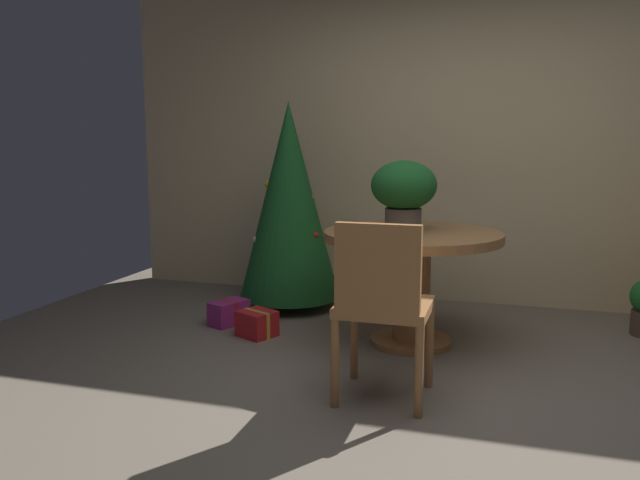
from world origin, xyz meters
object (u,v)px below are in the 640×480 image
at_px(gift_box_purple, 229,313).
at_px(round_dining_table, 412,262).
at_px(wooden_chair_near, 382,300).
at_px(holiday_tree, 289,201).
at_px(gift_box_red, 257,324).
at_px(flower_vase, 404,189).

bearing_deg(gift_box_purple, round_dining_table, -1.93).
distance_m(wooden_chair_near, holiday_tree, 2.00).
bearing_deg(holiday_tree, wooden_chair_near, -56.63).
distance_m(wooden_chair_near, gift_box_red, 1.41).
relative_size(wooden_chair_near, gift_box_red, 3.17).
distance_m(flower_vase, gift_box_purple, 1.58).
bearing_deg(flower_vase, gift_box_red, -169.16).
bearing_deg(round_dining_table, flower_vase, 153.80).
height_order(round_dining_table, wooden_chair_near, wooden_chair_near).
height_order(round_dining_table, flower_vase, flower_vase).
bearing_deg(round_dining_table, gift_box_purple, 178.07).
distance_m(round_dining_table, gift_box_red, 1.15).
bearing_deg(gift_box_purple, gift_box_red, -32.84).
bearing_deg(round_dining_table, wooden_chair_near, -90.00).
relative_size(holiday_tree, gift_box_purple, 5.09).
relative_size(wooden_chair_near, gift_box_purple, 2.95).
bearing_deg(holiday_tree, gift_box_purple, -112.86).
relative_size(round_dining_table, wooden_chair_near, 1.22).
relative_size(round_dining_table, gift_box_red, 3.86).
bearing_deg(holiday_tree, gift_box_red, -86.76).
relative_size(wooden_chair_near, holiday_tree, 0.58).
xyz_separation_m(holiday_tree, gift_box_purple, (-0.26, -0.61, -0.77)).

